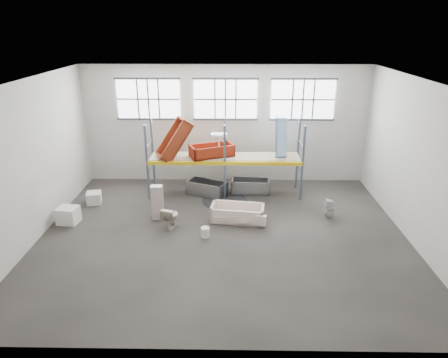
{
  "coord_description": "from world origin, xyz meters",
  "views": [
    {
      "loc": [
        0.23,
        -11.65,
        6.57
      ],
      "look_at": [
        0.0,
        1.5,
        1.4
      ],
      "focal_mm": 32.05,
      "sensor_mm": 36.0,
      "label": 1
    }
  ],
  "objects_px": {
    "steel_tub_left": "(207,188)",
    "rust_tub_flat": "(212,151)",
    "steel_tub_right": "(251,186)",
    "carton_near": "(68,215)",
    "bathtub_beige": "(237,213)",
    "blue_tub_upright": "(281,136)",
    "cistern_tall": "(157,202)",
    "bucket": "(205,232)",
    "toilet_white": "(330,208)",
    "toilet_beige": "(171,217)"
  },
  "relations": [
    {
      "from": "rust_tub_flat",
      "to": "bucket",
      "type": "relative_size",
      "value": 5.11
    },
    {
      "from": "steel_tub_left",
      "to": "rust_tub_flat",
      "type": "bearing_deg",
      "value": 42.57
    },
    {
      "from": "rust_tub_flat",
      "to": "blue_tub_upright",
      "type": "relative_size",
      "value": 1.08
    },
    {
      "from": "steel_tub_right",
      "to": "blue_tub_upright",
      "type": "bearing_deg",
      "value": 3.45
    },
    {
      "from": "bucket",
      "to": "toilet_white",
      "type": "bearing_deg",
      "value": 18.8
    },
    {
      "from": "bucket",
      "to": "carton_near",
      "type": "bearing_deg",
      "value": 169.46
    },
    {
      "from": "bathtub_beige",
      "to": "bucket",
      "type": "relative_size",
      "value": 5.58
    },
    {
      "from": "rust_tub_flat",
      "to": "carton_near",
      "type": "distance_m",
      "value": 5.83
    },
    {
      "from": "cistern_tall",
      "to": "toilet_beige",
      "type": "bearing_deg",
      "value": -49.03
    },
    {
      "from": "toilet_beige",
      "to": "blue_tub_upright",
      "type": "height_order",
      "value": "blue_tub_upright"
    },
    {
      "from": "blue_tub_upright",
      "to": "carton_near",
      "type": "relative_size",
      "value": 2.31
    },
    {
      "from": "steel_tub_right",
      "to": "rust_tub_flat",
      "type": "relative_size",
      "value": 0.9
    },
    {
      "from": "steel_tub_right",
      "to": "rust_tub_flat",
      "type": "distance_m",
      "value": 2.21
    },
    {
      "from": "toilet_beige",
      "to": "blue_tub_upright",
      "type": "relative_size",
      "value": 0.49
    },
    {
      "from": "bucket",
      "to": "cistern_tall",
      "type": "bearing_deg",
      "value": 144.26
    },
    {
      "from": "cistern_tall",
      "to": "blue_tub_upright",
      "type": "height_order",
      "value": "blue_tub_upright"
    },
    {
      "from": "steel_tub_right",
      "to": "carton_near",
      "type": "height_order",
      "value": "carton_near"
    },
    {
      "from": "rust_tub_flat",
      "to": "bucket",
      "type": "xyz_separation_m",
      "value": [
        -0.07,
        -3.64,
        -1.65
      ]
    },
    {
      "from": "steel_tub_right",
      "to": "bathtub_beige",
      "type": "bearing_deg",
      "value": -102.98
    },
    {
      "from": "cistern_tall",
      "to": "toilet_white",
      "type": "relative_size",
      "value": 1.83
    },
    {
      "from": "bathtub_beige",
      "to": "steel_tub_left",
      "type": "bearing_deg",
      "value": 126.23
    },
    {
      "from": "cistern_tall",
      "to": "steel_tub_right",
      "type": "bearing_deg",
      "value": 34.75
    },
    {
      "from": "steel_tub_left",
      "to": "rust_tub_flat",
      "type": "relative_size",
      "value": 0.92
    },
    {
      "from": "steel_tub_left",
      "to": "carton_near",
      "type": "height_order",
      "value": "carton_near"
    },
    {
      "from": "carton_near",
      "to": "steel_tub_right",
      "type": "bearing_deg",
      "value": 23.42
    },
    {
      "from": "cistern_tall",
      "to": "carton_near",
      "type": "relative_size",
      "value": 1.87
    },
    {
      "from": "steel_tub_left",
      "to": "toilet_white",
      "type": "bearing_deg",
      "value": -23.45
    },
    {
      "from": "cistern_tall",
      "to": "steel_tub_right",
      "type": "relative_size",
      "value": 0.83
    },
    {
      "from": "cistern_tall",
      "to": "steel_tub_left",
      "type": "height_order",
      "value": "cistern_tall"
    },
    {
      "from": "toilet_white",
      "to": "steel_tub_right",
      "type": "bearing_deg",
      "value": -124.13
    },
    {
      "from": "rust_tub_flat",
      "to": "carton_near",
      "type": "bearing_deg",
      "value": -150.88
    },
    {
      "from": "steel_tub_right",
      "to": "blue_tub_upright",
      "type": "distance_m",
      "value": 2.41
    },
    {
      "from": "bathtub_beige",
      "to": "toilet_beige",
      "type": "distance_m",
      "value": 2.35
    },
    {
      "from": "steel_tub_left",
      "to": "bathtub_beige",
      "type": "bearing_deg",
      "value": -61.66
    },
    {
      "from": "bathtub_beige",
      "to": "blue_tub_upright",
      "type": "xyz_separation_m",
      "value": [
        1.74,
        2.57,
        2.12
      ]
    },
    {
      "from": "bathtub_beige",
      "to": "rust_tub_flat",
      "type": "xyz_separation_m",
      "value": [
        -1.0,
        2.43,
        1.55
      ]
    },
    {
      "from": "blue_tub_upright",
      "to": "carton_near",
      "type": "height_order",
      "value": "blue_tub_upright"
    },
    {
      "from": "rust_tub_flat",
      "to": "steel_tub_right",
      "type": "bearing_deg",
      "value": 2.76
    },
    {
      "from": "bucket",
      "to": "blue_tub_upright",
      "type": "bearing_deg",
      "value": 53.41
    },
    {
      "from": "bathtub_beige",
      "to": "toilet_beige",
      "type": "xyz_separation_m",
      "value": [
        -2.29,
        -0.56,
        0.11
      ]
    },
    {
      "from": "bathtub_beige",
      "to": "steel_tub_left",
      "type": "relative_size",
      "value": 1.19
    },
    {
      "from": "toilet_beige",
      "to": "rust_tub_flat",
      "type": "height_order",
      "value": "rust_tub_flat"
    },
    {
      "from": "bathtub_beige",
      "to": "bucket",
      "type": "height_order",
      "value": "bathtub_beige"
    },
    {
      "from": "bucket",
      "to": "carton_near",
      "type": "relative_size",
      "value": 0.49
    },
    {
      "from": "bathtub_beige",
      "to": "cistern_tall",
      "type": "bearing_deg",
      "value": -173.21
    },
    {
      "from": "toilet_beige",
      "to": "steel_tub_right",
      "type": "bearing_deg",
      "value": -114.68
    },
    {
      "from": "cistern_tall",
      "to": "rust_tub_flat",
      "type": "bearing_deg",
      "value": 51.43
    },
    {
      "from": "cistern_tall",
      "to": "steel_tub_left",
      "type": "distance_m",
      "value": 2.74
    },
    {
      "from": "bathtub_beige",
      "to": "steel_tub_right",
      "type": "relative_size",
      "value": 1.22
    },
    {
      "from": "bathtub_beige",
      "to": "steel_tub_right",
      "type": "xyz_separation_m",
      "value": [
        0.58,
        2.5,
        0.01
      ]
    }
  ]
}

